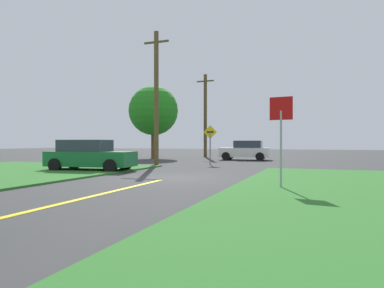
{
  "coord_description": "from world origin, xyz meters",
  "views": [
    {
      "loc": [
        5.92,
        -13.57,
        1.51
      ],
      "look_at": [
        -0.59,
        4.2,
        1.4
      ],
      "focal_mm": 32.95,
      "sensor_mm": 36.0,
      "label": 1
    }
  ],
  "objects": [
    {
      "name": "ground_plane",
      "position": [
        0.0,
        0.0,
        0.0
      ],
      "size": [
        120.0,
        120.0,
        0.0
      ],
      "primitive_type": "plane",
      "color": "#393939"
    },
    {
      "name": "parked_car_near_building",
      "position": [
        -5.35,
        1.72,
        0.8
      ],
      "size": [
        4.66,
        2.27,
        1.62
      ],
      "rotation": [
        0.0,
        0.0,
        0.1
      ],
      "color": "#196B33",
      "rests_on": "ground"
    },
    {
      "name": "pine_tree_center",
      "position": [
        -8.62,
        15.78,
        4.4
      ],
      "size": [
        4.56,
        4.56,
        6.7
      ],
      "color": "brown",
      "rests_on": "ground"
    },
    {
      "name": "utility_pole_far",
      "position": [
        -4.9,
        19.88,
        4.22
      ],
      "size": [
        1.8,
        0.33,
        8.25
      ],
      "color": "brown",
      "rests_on": "ground"
    },
    {
      "name": "stop_sign",
      "position": [
        4.74,
        -2.17,
        2.05
      ],
      "size": [
        0.72,
        0.14,
        2.93
      ],
      "rotation": [
        0.0,
        0.0,
        3.0
      ],
      "color": "#9EA0A8",
      "rests_on": "ground"
    },
    {
      "name": "car_approaching_junction",
      "position": [
        -0.02,
        15.66,
        0.81
      ],
      "size": [
        4.18,
        2.37,
        1.62
      ],
      "rotation": [
        0.0,
        0.0,
        3.21
      ],
      "color": "white",
      "rests_on": "ground"
    },
    {
      "name": "utility_pole_mid",
      "position": [
        -4.45,
        7.78,
        4.57
      ],
      "size": [
        1.8,
        0.31,
        8.92
      ],
      "color": "brown",
      "rests_on": "ground"
    },
    {
      "name": "direction_sign",
      "position": [
        -0.96,
        8.73,
        1.63
      ],
      "size": [
        0.9,
        0.13,
        2.62
      ],
      "color": "slate",
      "rests_on": "ground"
    },
    {
      "name": "lane_stripe_center",
      "position": [
        0.0,
        -8.0,
        0.01
      ],
      "size": [
        0.2,
        14.0,
        0.01
      ],
      "primitive_type": "cube",
      "color": "yellow",
      "rests_on": "ground"
    }
  ]
}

